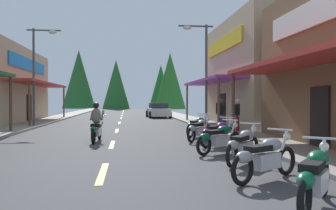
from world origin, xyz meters
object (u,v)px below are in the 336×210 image
object	(u,v)px
motorcycle_parked_right_6	(198,126)
pedestrian_by_shop	(220,112)
rider_cruising_lead	(96,125)
motorcycle_parked_right_5	(200,129)
pedestrian_waiting	(237,114)
parked_car_curbside	(158,110)
motorcycle_parked_right_3	(220,138)
streetlamp_left	(39,63)
streetlamp_right	(201,61)
motorcycle_parked_right_4	(218,133)
motorcycle_parked_right_2	(243,145)
motorcycle_parked_right_1	(265,157)
motorcycle_parked_right_0	(315,176)

from	to	relation	value
motorcycle_parked_right_6	pedestrian_by_shop	world-z (taller)	pedestrian_by_shop
motorcycle_parked_right_6	rider_cruising_lead	distance (m)	4.71
motorcycle_parked_right_5	pedestrian_by_shop	world-z (taller)	pedestrian_by_shop
pedestrian_waiting	parked_car_curbside	bearing A→B (deg)	-43.64
motorcycle_parked_right_3	parked_car_curbside	size ratio (longest dim) A/B	0.41
streetlamp_left	pedestrian_by_shop	distance (m)	11.54
motorcycle_parked_right_6	motorcycle_parked_right_5	bearing A→B (deg)	-150.30
streetlamp_right	pedestrian_waiting	bearing A→B (deg)	-70.68
motorcycle_parked_right_3	pedestrian_waiting	distance (m)	6.78
pedestrian_waiting	motorcycle_parked_right_3	bearing A→B (deg)	105.78
motorcycle_parked_right_4	pedestrian_by_shop	xyz separation A→B (m)	(1.67, 5.88, 0.54)
motorcycle_parked_right_2	motorcycle_parked_right_3	world-z (taller)	same
streetlamp_left	motorcycle_parked_right_5	xyz separation A→B (m)	(8.31, -8.48, -3.47)
motorcycle_parked_right_5	motorcycle_parked_right_1	bearing A→B (deg)	-143.03
rider_cruising_lead	pedestrian_waiting	bearing A→B (deg)	-63.50
streetlamp_right	pedestrian_waiting	size ratio (longest dim) A/B	3.54
streetlamp_left	rider_cruising_lead	xyz separation A→B (m)	(4.18, -8.28, -3.30)
streetlamp_left	pedestrian_waiting	distance (m)	12.52
streetlamp_right	motorcycle_parked_right_4	size ratio (longest dim) A/B	3.53
motorcycle_parked_right_1	motorcycle_parked_right_2	size ratio (longest dim) A/B	1.09
motorcycle_parked_right_4	streetlamp_left	bearing A→B (deg)	90.83
streetlamp_right	motorcycle_parked_right_6	size ratio (longest dim) A/B	3.51
rider_cruising_lead	motorcycle_parked_right_5	bearing A→B (deg)	-88.45
motorcycle_parked_right_3	pedestrian_waiting	bearing A→B (deg)	31.94
rider_cruising_lead	pedestrian_waiting	xyz separation A→B (m)	(6.63, 2.70, 0.34)
streetlamp_left	motorcycle_parked_right_2	distance (m)	16.37
pedestrian_by_shop	rider_cruising_lead	bearing A→B (deg)	174.03
streetlamp_left	motorcycle_parked_right_1	distance (m)	17.91
rider_cruising_lead	pedestrian_by_shop	distance (m)	7.34
streetlamp_left	pedestrian_by_shop	size ratio (longest dim) A/B	3.45
streetlamp_right	motorcycle_parked_right_0	bearing A→B (deg)	-95.47
streetlamp_right	pedestrian_by_shop	size ratio (longest dim) A/B	3.44
streetlamp_left	motorcycle_parked_right_0	xyz separation A→B (m)	(8.24, -17.41, -3.47)
streetlamp_left	motorcycle_parked_right_1	bearing A→B (deg)	-62.20
motorcycle_parked_right_1	motorcycle_parked_right_4	xyz separation A→B (m)	(0.45, 5.40, 0.00)
motorcycle_parked_right_4	pedestrian_by_shop	distance (m)	6.14
streetlamp_left	motorcycle_parked_right_2	bearing A→B (deg)	-58.38
pedestrian_by_shop	motorcycle_parked_right_0	bearing A→B (deg)	-138.19
motorcycle_parked_right_0	pedestrian_waiting	xyz separation A→B (m)	(2.58, 11.83, 0.50)
streetlamp_right	motorcycle_parked_right_2	size ratio (longest dim) A/B	3.56
streetlamp_left	parked_car_curbside	world-z (taller)	streetlamp_left
motorcycle_parked_right_4	motorcycle_parked_right_3	bearing A→B (deg)	-143.20
motorcycle_parked_right_1	parked_car_curbside	xyz separation A→B (m)	(0.19, 26.82, 0.20)
motorcycle_parked_right_0	motorcycle_parked_right_3	world-z (taller)	same
motorcycle_parked_right_1	pedestrian_waiting	distance (m)	10.32
streetlamp_right	streetlamp_left	bearing A→B (deg)	166.37
motorcycle_parked_right_4	pedestrian_by_shop	size ratio (longest dim) A/B	0.97
motorcycle_parked_right_0	motorcycle_parked_right_6	xyz separation A→B (m)	(0.37, 10.73, 0.00)
motorcycle_parked_right_0	pedestrian_waiting	distance (m)	12.12
motorcycle_parked_right_2	pedestrian_waiting	bearing A→B (deg)	23.37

